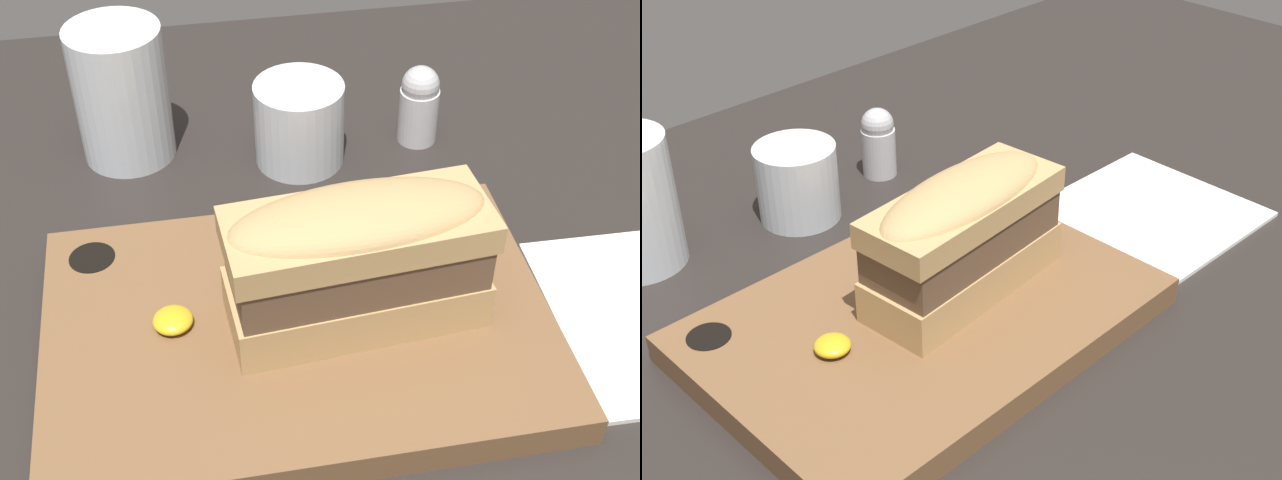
# 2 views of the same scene
# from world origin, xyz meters

# --- Properties ---
(dining_table) EXTENTS (1.61, 1.01, 0.02)m
(dining_table) POSITION_xyz_m (0.00, 0.00, 0.01)
(dining_table) COLOR #282321
(dining_table) RESTS_ON ground
(serving_board) EXTENTS (0.34, 0.24, 0.02)m
(serving_board) POSITION_xyz_m (-0.05, 0.03, 0.03)
(serving_board) COLOR brown
(serving_board) RESTS_ON dining_table
(sandwich) EXTENTS (0.17, 0.08, 0.10)m
(sandwich) POSITION_xyz_m (-0.01, 0.03, 0.10)
(sandwich) COLOR tan
(sandwich) RESTS_ON serving_board
(mustard_dollop) EXTENTS (0.03, 0.03, 0.01)m
(mustard_dollop) POSITION_xyz_m (-0.13, 0.04, 0.05)
(mustard_dollop) COLOR gold
(mustard_dollop) RESTS_ON serving_board
(water_glass) EXTENTS (0.08, 0.08, 0.12)m
(water_glass) POSITION_xyz_m (-0.15, 0.28, 0.07)
(water_glass) COLOR silver
(water_glass) RESTS_ON dining_table
(wine_glass) EXTENTS (0.08, 0.08, 0.07)m
(wine_glass) POSITION_xyz_m (-0.01, 0.24, 0.05)
(wine_glass) COLOR silver
(wine_glass) RESTS_ON dining_table
(salt_shaker) EXTENTS (0.03, 0.03, 0.07)m
(salt_shaker) POSITION_xyz_m (0.10, 0.26, 0.06)
(salt_shaker) COLOR silver
(salt_shaker) RESTS_ON dining_table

